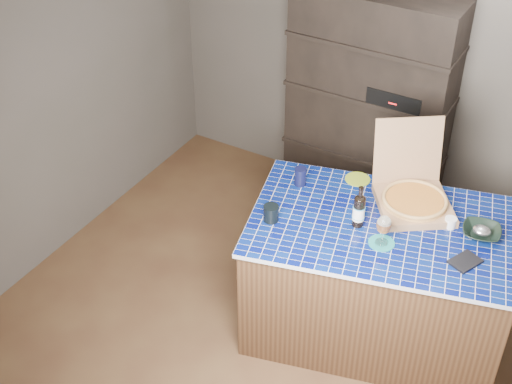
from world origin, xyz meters
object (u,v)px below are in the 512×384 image
Objects in this scene: kitchen_island at (375,277)px; pizza_box at (413,197)px; mead_bottle at (359,210)px; wine_glass at (384,225)px; dvd_case at (465,262)px; bowl at (481,232)px.

kitchen_island is 2.62× the size of pizza_box.
mead_bottle is at bearing -163.78° from kitchen_island.
dvd_case is at bearing 9.96° from wine_glass.
mead_bottle is at bearing -156.88° from pizza_box.
wine_glass is at bearing -84.93° from kitchen_island.
dvd_case is (0.44, -0.35, -0.06)m from pizza_box.
pizza_box is (0.09, 0.27, 0.50)m from kitchen_island.
wine_glass is 1.12× the size of dvd_case.
pizza_box is at bearing 57.65° from kitchen_island.
mead_bottle is 1.62× the size of dvd_case.
pizza_box is at bearing 86.25° from wine_glass.
pizza_box is at bearing 165.72° from dvd_case.
pizza_box reaches higher than mead_bottle.
wine_glass is 0.87× the size of bowl.
kitchen_island is at bearing -142.57° from pizza_box.
kitchen_island is 9.18× the size of wine_glass.
dvd_case is at bearing -23.32° from kitchen_island.
kitchen_island is 0.56m from mead_bottle.
pizza_box is 0.57m from dvd_case.
bowl is (0.54, 0.19, 0.46)m from kitchen_island.
pizza_box is 0.46m from bowl.
bowl is at bearing 21.96° from mead_bottle.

